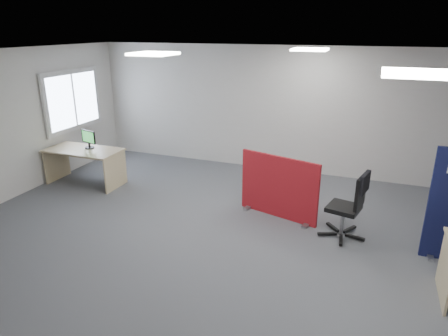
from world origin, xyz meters
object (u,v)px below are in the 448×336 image
(monitor_second, at_px, (89,138))
(office_chair, at_px, (352,202))
(red_divider, at_px, (279,188))
(second_desk, at_px, (86,157))

(monitor_second, xyz_separation_m, office_chair, (5.15, -0.56, -0.33))
(red_divider, bearing_deg, monitor_second, -167.25)
(red_divider, relative_size, monitor_second, 3.49)
(red_divider, distance_m, second_desk, 4.03)
(red_divider, relative_size, second_desk, 0.91)
(red_divider, xyz_separation_m, second_desk, (-4.03, 0.14, 0.03))
(red_divider, relative_size, office_chair, 1.30)
(monitor_second, height_order, office_chair, monitor_second)
(red_divider, distance_m, monitor_second, 3.99)
(monitor_second, bearing_deg, second_desk, -113.42)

